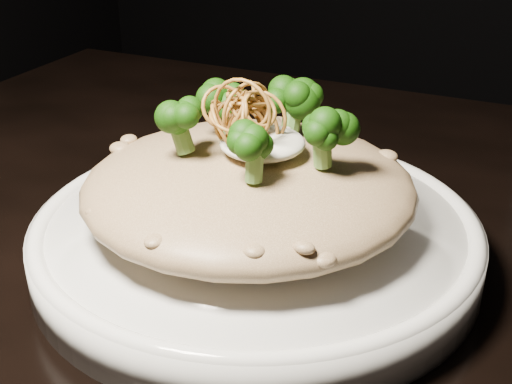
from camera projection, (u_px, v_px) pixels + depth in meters
table at (359, 350)px, 0.56m from camera, size 1.10×0.80×0.75m
plate at (256, 240)px, 0.51m from camera, size 0.32×0.32×0.03m
risotto at (249, 187)px, 0.50m from camera, size 0.23×0.23×0.05m
broccoli at (250, 112)px, 0.47m from camera, size 0.16×0.16×0.06m
cheese at (262, 143)px, 0.48m from camera, size 0.06×0.06×0.02m
shallots at (246, 105)px, 0.47m from camera, size 0.06×0.06×0.04m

